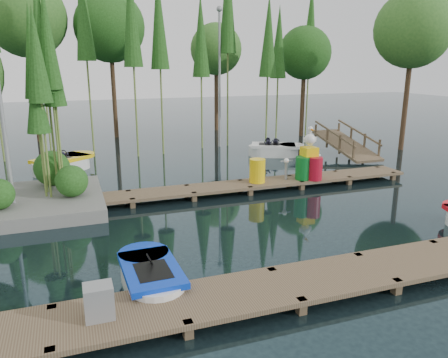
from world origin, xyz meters
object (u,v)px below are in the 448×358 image
object	(u,v)px
boat_blue	(151,278)
drum_cluster	(310,163)
boat_yellow_far	(63,164)
yellow_barrel	(257,171)
utility_cabinet	(99,301)

from	to	relation	value
boat_blue	drum_cluster	bearing A→B (deg)	37.55
boat_yellow_far	yellow_barrel	xyz separation A→B (m)	(6.60, -5.39, 0.42)
drum_cluster	yellow_barrel	bearing A→B (deg)	175.77
boat_yellow_far	drum_cluster	bearing A→B (deg)	-51.42
yellow_barrel	drum_cluster	size ratio (longest dim) A/B	0.44
boat_blue	utility_cabinet	world-z (taller)	utility_cabinet
boat_yellow_far	boat_blue	bearing A→B (deg)	-100.17
utility_cabinet	yellow_barrel	xyz separation A→B (m)	(6.00, 7.00, 0.13)
boat_yellow_far	utility_cabinet	world-z (taller)	boat_yellow_far
utility_cabinet	drum_cluster	bearing A→B (deg)	40.39
yellow_barrel	utility_cabinet	bearing A→B (deg)	-130.58
boat_blue	drum_cluster	world-z (taller)	drum_cluster
boat_yellow_far	yellow_barrel	distance (m)	8.53
boat_yellow_far	utility_cabinet	bearing A→B (deg)	-105.98
boat_blue	boat_yellow_far	world-z (taller)	boat_yellow_far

